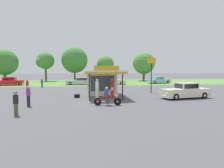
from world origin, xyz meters
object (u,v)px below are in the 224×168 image
bystander_strolling_foreground (16,103)px  bystander_leaning_by_kiosk (99,84)px  roadside_pole_sign (151,69)px  parked_car_back_row_centre_left (9,82)px  featured_classic_sedan (185,91)px  bystander_chatting_near_pumps (28,96)px  spare_tire_stack (77,96)px  parked_car_back_row_left (112,81)px  bystander_admiring_sedan (27,86)px  bystander_standing_back_lot (42,83)px  gas_pump_nearside (97,90)px  motorcycle_with_rider (107,98)px  gas_pump_offside (112,89)px  parked_car_back_row_far_left (159,80)px  parked_car_back_row_centre_right (80,81)px

bystander_strolling_foreground → bystander_leaning_by_kiosk: bearing=68.1°
roadside_pole_sign → parked_car_back_row_centre_left: bearing=144.5°
parked_car_back_row_centre_left → bystander_strolling_foreground: parked_car_back_row_centre_left is taller
roadside_pole_sign → featured_classic_sedan: bearing=-69.3°
bystander_chatting_near_pumps → spare_tire_stack: bystander_chatting_near_pumps is taller
roadside_pole_sign → spare_tire_stack: bearing=-163.0°
parked_car_back_row_left → roadside_pole_sign: size_ratio=1.25×
spare_tire_stack → parked_car_back_row_centre_left: bearing=125.2°
featured_classic_sedan → bystander_admiring_sedan: bystander_admiring_sedan is taller
bystander_admiring_sedan → roadside_pole_sign: 16.02m
bystander_standing_back_lot → parked_car_back_row_centre_left: bearing=143.5°
parked_car_back_row_left → roadside_pole_sign: (2.76, -15.85, 2.41)m
gas_pump_nearside → motorcycle_with_rider: gas_pump_nearside is taller
gas_pump_offside → bystander_strolling_foreground: 9.98m
parked_car_back_row_far_left → bystander_standing_back_lot: size_ratio=3.60×
parked_car_back_row_centre_left → bystander_strolling_foreground: (9.91, -27.29, 0.12)m
parked_car_back_row_centre_right → spare_tire_stack: 19.23m
gas_pump_offside → motorcycle_with_rider: size_ratio=0.91×
parked_car_back_row_centre_right → parked_car_back_row_far_left: parked_car_back_row_far_left is taller
featured_classic_sedan → bystander_admiring_sedan: 18.99m
bystander_admiring_sedan → roadside_pole_sign: bearing=-6.6°
parked_car_back_row_centre_right → parked_car_back_row_left: bearing=-4.2°
gas_pump_offside → parked_car_back_row_centre_left: gas_pump_offside is taller
gas_pump_nearside → parked_car_back_row_centre_right: gas_pump_nearside is taller
bystander_standing_back_lot → spare_tire_stack: bearing=-65.6°
parked_car_back_row_left → bystander_strolling_foreground: size_ratio=3.63×
motorcycle_with_rider → bystander_chatting_near_pumps: bystander_chatting_near_pumps is taller
gas_pump_nearside → spare_tire_stack: 2.55m
roadside_pole_sign → bystander_leaning_by_kiosk: bearing=135.7°
motorcycle_with_rider → bystander_admiring_sedan: size_ratio=1.31×
bystander_admiring_sedan → roadside_pole_sign: size_ratio=0.39×
bystander_chatting_near_pumps → bystander_leaning_by_kiosk: bearing=63.2°
gas_pump_nearside → bystander_standing_back_lot: size_ratio=1.35×
parked_car_back_row_far_left → roadside_pole_sign: bearing=-115.0°
gas_pump_nearside → gas_pump_offside: gas_pump_nearside is taller
parked_car_back_row_far_left → parked_car_back_row_centre_right: bearing=-175.6°
gas_pump_nearside → featured_classic_sedan: bearing=-6.0°
parked_car_back_row_left → roadside_pole_sign: 16.27m
parked_car_back_row_left → parked_car_back_row_far_left: bearing=9.4°
bystander_chatting_near_pumps → spare_tire_stack: (3.80, 4.64, -0.72)m
motorcycle_with_rider → bystander_strolling_foreground: bearing=-156.2°
gas_pump_offside → bystander_admiring_sedan: gas_pump_offside is taller
parked_car_back_row_far_left → parked_car_back_row_centre_left: parked_car_back_row_centre_left is taller
gas_pump_nearside → parked_car_back_row_centre_left: 25.92m
bystander_admiring_sedan → bystander_leaning_by_kiosk: (9.43, 4.37, -0.06)m
featured_classic_sedan → bystander_leaning_by_kiosk: size_ratio=3.41×
roadside_pole_sign → bystander_admiring_sedan: bearing=173.4°
bystander_standing_back_lot → bystander_leaning_by_kiosk: bearing=-27.3°
bystander_strolling_foreground → spare_tire_stack: 8.78m
bystander_strolling_foreground → roadside_pole_sign: size_ratio=0.34×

